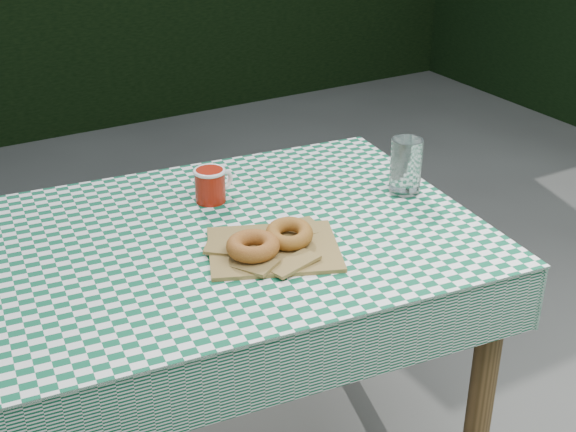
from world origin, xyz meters
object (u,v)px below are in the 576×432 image
object	(u,v)px
table	(215,376)
drinking_glass	(406,166)
coffee_mug	(210,185)
paper_bag	(274,248)

from	to	relation	value
table	drinking_glass	distance (m)	0.68
coffee_mug	drinking_glass	bearing A→B (deg)	-39.93
drinking_glass	coffee_mug	bearing A→B (deg)	156.15
paper_bag	drinking_glass	world-z (taller)	drinking_glass
table	drinking_glass	world-z (taller)	drinking_glass
paper_bag	coffee_mug	xyz separation A→B (m)	(-0.01, 0.29, 0.03)
paper_bag	coffee_mug	distance (m)	0.29
coffee_mug	paper_bag	bearing A→B (deg)	-103.72
table	drinking_glass	size ratio (longest dim) A/B	8.57
paper_bag	drinking_glass	distance (m)	0.43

